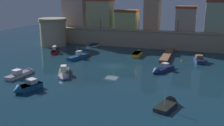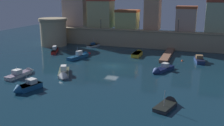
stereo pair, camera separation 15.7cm
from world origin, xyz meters
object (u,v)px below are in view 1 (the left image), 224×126
moored_boat_2 (26,87)px  moored_boat_8 (138,54)px  moored_boat_0 (55,50)px  moored_boat_5 (81,56)px  moored_boat_7 (199,59)px  mooring_buoy_1 (182,61)px  mooring_buoy_0 (89,54)px  moored_boat_6 (64,74)px  moored_boat_3 (161,70)px  fortress_tower (53,32)px  moored_boat_9 (96,45)px  quay_lamp_1 (139,23)px  moored_boat_4 (169,104)px  moored_boat_1 (22,73)px  quay_lamp_2 (178,23)px  quay_lamp_0 (101,21)px

moored_boat_2 → moored_boat_8: size_ratio=0.91×
moored_boat_0 → moored_boat_5: 9.49m
moored_boat_7 → moored_boat_0: bearing=84.4°
mooring_buoy_1 → mooring_buoy_0: bearing=179.9°
moored_boat_6 → mooring_buoy_0: 18.46m
mooring_buoy_1 → moored_boat_3: bearing=-108.4°
fortress_tower → moored_boat_9: fortress_tower is taller
moored_boat_0 → quay_lamp_1: bearing=-75.8°
fortress_tower → mooring_buoy_0: bearing=-26.1°
quay_lamp_1 → moored_boat_8: (2.32, -10.44, -6.26)m
quay_lamp_1 → moored_boat_4: (13.19, -37.99, -6.44)m
moored_boat_0 → moored_boat_8: 21.20m
moored_boat_0 → moored_boat_1: size_ratio=0.97×
moored_boat_1 → moored_boat_5: 16.53m
fortress_tower → moored_boat_2: bearing=-65.2°
fortress_tower → moored_boat_6: 30.72m
moored_boat_1 → moored_boat_2: bearing=-133.6°
moored_boat_1 → moored_boat_3: 25.86m
quay_lamp_2 → mooring_buoy_0: size_ratio=4.65×
fortress_tower → moored_boat_2: 37.25m
moored_boat_3 → moored_boat_9: size_ratio=1.10×
moored_boat_6 → moored_boat_9: bearing=164.4°
moored_boat_7 → moored_boat_9: bearing=63.1°
moored_boat_3 → moored_boat_5: size_ratio=0.91×
quay_lamp_2 → moored_boat_6: quay_lamp_2 is taller
moored_boat_0 → moored_boat_8: bearing=-103.3°
moored_boat_4 → moored_boat_6: size_ratio=0.71×
moored_boat_5 → quay_lamp_1: bearing=-14.7°
moored_boat_0 → moored_boat_4: (31.83, -24.42, -0.28)m
quay_lamp_2 → moored_boat_2: quay_lamp_2 is taller
quay_lamp_1 → moored_boat_6: bearing=-101.9°
quay_lamp_0 → quay_lamp_1: bearing=-0.0°
quay_lamp_0 → moored_boat_0: 16.60m
moored_boat_4 → mooring_buoy_0: (-22.73, 25.31, -0.26)m
moored_boat_6 → moored_boat_9: size_ratio=1.16×
moored_boat_0 → moored_boat_3: (28.38, -8.72, -0.17)m
fortress_tower → quay_lamp_2: quay_lamp_2 is taller
moored_boat_0 → moored_boat_8: (20.96, 3.14, -0.11)m
moored_boat_1 → mooring_buoy_0: bearing=-6.7°
moored_boat_5 → mooring_buoy_1: size_ratio=15.41×
moored_boat_5 → moored_boat_8: size_ratio=1.31×
moored_boat_9 → moored_boat_5: bearing=-157.1°
mooring_buoy_0 → mooring_buoy_1: 22.47m
moored_boat_7 → mooring_buoy_1: moored_boat_7 is taller
moored_boat_7 → moored_boat_9: (-28.41, 8.94, -0.17)m
fortress_tower → quay_lamp_0: 13.92m
moored_boat_3 → mooring_buoy_1: bearing=-175.3°
moored_boat_0 → moored_boat_6: 21.14m
moored_boat_2 → moored_boat_8: (10.53, 28.95, -0.10)m
quay_lamp_2 → moored_boat_9: bearing=-174.1°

